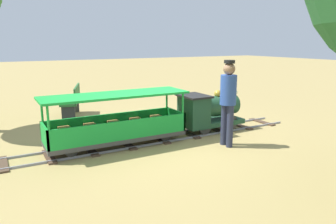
{
  "coord_description": "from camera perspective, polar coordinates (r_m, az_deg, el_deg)",
  "views": [
    {
      "loc": [
        5.53,
        -3.08,
        1.94
      ],
      "look_at": [
        0.0,
        0.02,
        0.55
      ],
      "focal_mm": 34.26,
      "sensor_mm": 36.0,
      "label": 1
    }
  ],
  "objects": [
    {
      "name": "ground_plane",
      "position": [
        6.62,
        -0.12,
        -4.67
      ],
      "size": [
        60.0,
        60.0,
        0.0
      ],
      "primitive_type": "plane",
      "color": "#A38C51"
    },
    {
      "name": "track",
      "position": [
        6.53,
        -1.54,
        -4.76
      ],
      "size": [
        0.75,
        6.4,
        0.04
      ],
      "color": "gray",
      "rests_on": "ground_plane"
    },
    {
      "name": "locomotive",
      "position": [
        7.04,
        7.17,
        0.33
      ],
      "size": [
        0.71,
        1.45,
        1.03
      ],
      "color": "#1E472D",
      "rests_on": "ground_plane"
    },
    {
      "name": "passenger_car",
      "position": [
        6.07,
        -9.11,
        -2.29
      ],
      "size": [
        0.81,
        2.7,
        0.97
      ],
      "color": "#3F3F3F",
      "rests_on": "ground_plane"
    },
    {
      "name": "conductor_person",
      "position": [
        6.03,
        10.64,
        2.76
      ],
      "size": [
        0.3,
        0.3,
        1.62
      ],
      "color": "#282D47",
      "rests_on": "ground_plane"
    },
    {
      "name": "park_bench",
      "position": [
        8.79,
        -16.64,
        1.87
      ],
      "size": [
        1.36,
        0.79,
        0.82
      ],
      "color": "#2D6B33",
      "rests_on": "ground_plane"
    }
  ]
}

